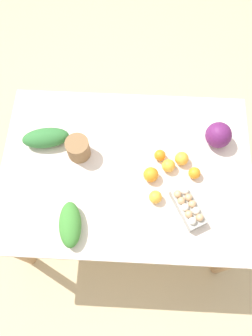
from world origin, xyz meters
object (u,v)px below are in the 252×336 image
(orange_0, at_px, (182,158))
(orange_5, at_px, (160,155))
(orange_2, at_px, (168,166))
(paper_bag, at_px, (78,148))
(orange_4, at_px, (194,173))
(greens_bunch_chard, at_px, (46,138))
(cabbage_purple, at_px, (218,135))
(orange_3, at_px, (155,197))
(greens_bunch_dandelion, at_px, (70,224))
(orange_1, at_px, (151,175))
(egg_carton, at_px, (188,207))

(orange_0, relative_size, orange_5, 1.19)
(orange_2, bearing_deg, orange_0, 32.07)
(paper_bag, bearing_deg, orange_5, -0.60)
(orange_4, bearing_deg, greens_bunch_chard, 168.72)
(cabbage_purple, distance_m, orange_3, 0.51)
(orange_2, bearing_deg, orange_4, -14.12)
(paper_bag, height_order, greens_bunch_dandelion, paper_bag)
(greens_bunch_dandelion, bearing_deg, orange_0, 34.84)
(orange_2, bearing_deg, orange_5, 126.88)
(orange_1, relative_size, orange_5, 1.28)
(greens_bunch_chard, relative_size, orange_0, 3.44)
(greens_bunch_chard, distance_m, orange_2, 0.72)
(orange_0, height_order, orange_1, orange_1)
(greens_bunch_chard, xyz_separation_m, orange_0, (0.78, -0.09, -0.01))
(orange_2, height_order, orange_4, orange_2)
(paper_bag, xyz_separation_m, greens_bunch_dandelion, (0.00, -0.43, -0.02))
(orange_0, bearing_deg, orange_3, -121.73)
(greens_bunch_chard, bearing_deg, orange_5, -6.06)
(egg_carton, height_order, orange_4, egg_carton)
(paper_bag, height_order, orange_2, paper_bag)
(orange_1, xyz_separation_m, orange_2, (0.10, 0.06, -0.00))
(greens_bunch_chard, relative_size, orange_1, 3.19)
(cabbage_purple, height_order, paper_bag, cabbage_purple)
(orange_2, height_order, orange_3, orange_2)
(greens_bunch_dandelion, xyz_separation_m, orange_1, (0.41, 0.30, -0.00))
(orange_0, bearing_deg, orange_1, -148.00)
(cabbage_purple, distance_m, orange_1, 0.45)
(greens_bunch_chard, relative_size, orange_3, 3.77)
(greens_bunch_chard, distance_m, orange_1, 0.64)
(egg_carton, xyz_separation_m, paper_bag, (-0.61, 0.30, 0.02))
(greens_bunch_dandelion, height_order, orange_3, greens_bunch_dandelion)
(cabbage_purple, bearing_deg, paper_bag, -171.44)
(paper_bag, relative_size, orange_2, 1.76)
(paper_bag, bearing_deg, cabbage_purple, 8.56)
(paper_bag, xyz_separation_m, greens_bunch_chard, (-0.20, 0.06, -0.02))
(orange_3, bearing_deg, egg_carton, -16.28)
(paper_bag, height_order, orange_5, paper_bag)
(orange_3, bearing_deg, cabbage_purple, 46.93)
(greens_bunch_chard, relative_size, orange_4, 3.96)
(greens_bunch_dandelion, xyz_separation_m, orange_5, (0.46, 0.42, -0.01))
(orange_0, distance_m, orange_2, 0.09)
(greens_bunch_chard, xyz_separation_m, greens_bunch_dandelion, (0.20, -0.49, -0.00))
(orange_1, bearing_deg, orange_5, 68.25)
(cabbage_purple, relative_size, greens_bunch_dandelion, 0.61)
(egg_carton, distance_m, orange_0, 0.28)
(cabbage_purple, relative_size, orange_5, 2.27)
(egg_carton, bearing_deg, orange_5, 178.87)
(cabbage_purple, relative_size, orange_1, 1.77)
(paper_bag, bearing_deg, orange_1, -17.32)
(orange_5, bearing_deg, greens_bunch_dandelion, -137.49)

